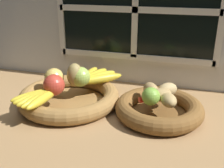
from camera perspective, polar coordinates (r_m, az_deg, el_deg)
name	(u,v)px	position (r cm, az deg, el deg)	size (l,w,h in cm)	color
ground_plane	(115,116)	(90.98, 0.75, -7.01)	(140.00, 90.00, 3.00)	#9E774C
back_wall	(136,17)	(109.51, 5.23, 14.18)	(140.00, 4.60, 55.00)	silver
fruit_bowl_left	(69,97)	(96.60, -9.20, -2.80)	(36.05, 36.05, 5.51)	olive
fruit_bowl_right	(159,109)	(88.46, 10.09, -5.28)	(28.78, 28.78, 5.51)	brown
apple_red_front	(54,85)	(90.71, -12.39, -0.21)	(7.24, 7.24, 7.24)	#B73828
apple_golden_left	(54,78)	(97.70, -12.36, 1.34)	(6.97, 6.97, 6.97)	#DBB756
apple_green_back	(80,77)	(96.54, -6.84, 1.56)	(7.31, 7.31, 7.31)	#99B74C
pear_brown	(75,75)	(96.34, -8.00, 1.92)	(5.68, 6.04, 8.77)	olive
banana_bunch_front	(39,97)	(88.10, -15.52, -2.70)	(12.23, 16.86, 2.99)	gold
banana_bunch_back	(95,77)	(101.87, -3.62, 1.59)	(15.08, 18.36, 3.32)	gold
potato_back	(167,90)	(89.87, 11.84, -1.23)	(7.28, 4.54, 4.75)	tan
potato_small	(169,100)	(83.39, 12.11, -3.42)	(6.90, 4.67, 4.03)	tan
potato_oblong	(151,90)	(88.96, 8.36, -1.23)	(7.08, 4.49, 4.74)	#A38451
potato_large	(160,95)	(86.29, 10.31, -2.29)	(7.73, 4.75, 4.26)	#A38451
lime_near	(151,96)	(82.91, 8.36, -2.65)	(5.73, 5.73, 5.73)	#7AAD3D
chili_pepper	(154,99)	(85.93, 9.09, -3.14)	(2.01, 2.01, 10.11)	red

